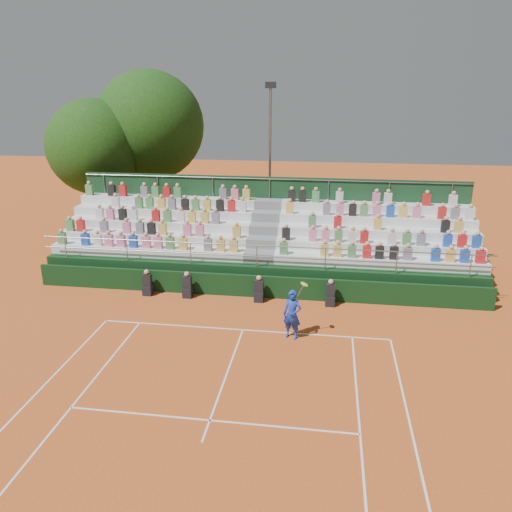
# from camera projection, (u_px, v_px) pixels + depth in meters

# --- Properties ---
(ground) EXTENTS (90.00, 90.00, 0.00)m
(ground) POSITION_uv_depth(u_px,v_px,m) (243.00, 330.00, 19.00)
(ground) COLOR #C85821
(ground) RESTS_ON ground
(courtside_wall) EXTENTS (20.00, 0.15, 1.00)m
(courtside_wall) POSITION_uv_depth(u_px,v_px,m) (255.00, 286.00, 21.84)
(courtside_wall) COLOR black
(courtside_wall) RESTS_ON ground
(line_officials) EXTENTS (8.43, 0.40, 1.19)m
(line_officials) POSITION_uv_depth(u_px,v_px,m) (230.00, 289.00, 21.57)
(line_officials) COLOR black
(line_officials) RESTS_ON ground
(grandstand) EXTENTS (20.00, 5.20, 4.40)m
(grandstand) POSITION_uv_depth(u_px,v_px,m) (264.00, 251.00, 24.68)
(grandstand) COLOR black
(grandstand) RESTS_ON ground
(tennis_player) EXTENTS (0.92, 0.63, 2.22)m
(tennis_player) POSITION_uv_depth(u_px,v_px,m) (292.00, 314.00, 18.13)
(tennis_player) COLOR #1732AC
(tennis_player) RESTS_ON ground
(tree_west) EXTENTS (5.65, 5.65, 8.18)m
(tree_west) POSITION_uv_depth(u_px,v_px,m) (95.00, 147.00, 29.82)
(tree_west) COLOR #382014
(tree_west) RESTS_ON ground
(tree_east) EXTENTS (6.75, 6.75, 9.83)m
(tree_east) POSITION_uv_depth(u_px,v_px,m) (150.00, 126.00, 31.16)
(tree_east) COLOR #382014
(tree_east) RESTS_ON ground
(floodlight_mast) EXTENTS (0.60, 0.25, 9.04)m
(floodlight_mast) POSITION_uv_depth(u_px,v_px,m) (270.00, 151.00, 28.99)
(floodlight_mast) COLOR gray
(floodlight_mast) RESTS_ON ground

